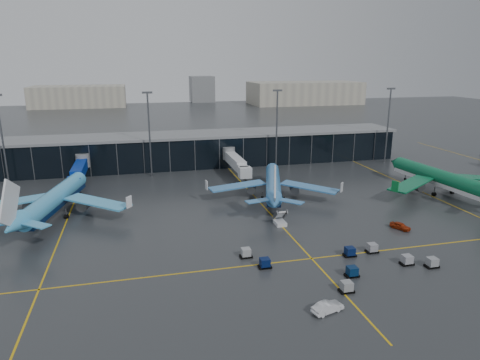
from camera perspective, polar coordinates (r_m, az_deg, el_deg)
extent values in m
plane|color=#282B2D|center=(88.42, -0.36, -6.99)|extent=(600.00, 600.00, 0.00)
cube|color=black|center=(145.62, -6.08, 3.97)|extent=(140.00, 16.00, 10.00)
cube|color=slate|center=(144.67, -6.14, 6.03)|extent=(142.00, 17.00, 0.80)
cylinder|color=#595B60|center=(136.95, -20.24, 2.45)|extent=(4.00, 4.00, 4.00)
cube|color=navy|center=(124.07, -20.82, 0.74)|extent=(3.00, 24.00, 3.00)
cylinder|color=#595B60|center=(117.68, -21.08, -1.62)|extent=(1.00, 1.00, 2.60)
cylinder|color=#595B60|center=(139.07, -1.50, 3.60)|extent=(4.00, 4.00, 4.00)
cube|color=silver|center=(126.41, -0.19, 2.02)|extent=(3.00, 24.00, 3.00)
cylinder|color=#595B60|center=(120.14, 0.66, -0.22)|extent=(1.00, 1.00, 2.60)
cylinder|color=#595B60|center=(136.06, -29.08, 4.52)|extent=(0.50, 0.50, 25.00)
cylinder|color=#595B60|center=(131.28, -11.96, 5.80)|extent=(0.50, 0.50, 25.00)
cube|color=#595B60|center=(129.83, -12.28, 11.33)|extent=(3.00, 0.40, 0.60)
cylinder|color=#595B60|center=(138.40, 4.91, 6.56)|extent=(0.50, 0.50, 25.00)
cube|color=#595B60|center=(137.03, 5.03, 11.81)|extent=(3.00, 0.40, 0.60)
cylinder|color=#595B60|center=(155.81, 19.09, 6.77)|extent=(0.50, 0.50, 25.00)
cube|color=#595B60|center=(154.59, 19.51, 11.42)|extent=(3.00, 0.40, 0.60)
cube|color=#B2AD99|center=(367.68, 8.58, 11.41)|extent=(90.00, 42.00, 18.00)
cube|color=#B2AD99|center=(362.73, -20.65, 10.40)|extent=(70.00, 38.00, 16.00)
cube|color=#B2AD99|center=(384.72, -5.11, 11.99)|extent=(20.00, 20.00, 22.00)
cube|color=gold|center=(106.25, -21.78, -4.21)|extent=(0.30, 120.00, 0.02)
cube|color=gold|center=(108.98, 2.30, -2.60)|extent=(0.30, 120.00, 0.02)
cube|color=gold|center=(128.51, 21.97, -0.92)|extent=(0.30, 120.00, 0.02)
cube|color=gold|center=(78.34, 9.52, -10.28)|extent=(220.00, 0.30, 0.02)
cube|color=black|center=(83.18, 17.17, -9.08)|extent=(2.20, 1.50, 0.36)
cube|color=gray|center=(82.87, 17.21, -8.60)|extent=(1.60, 1.50, 1.50)
cube|color=black|center=(80.57, 14.40, -9.69)|extent=(2.20, 1.50, 0.36)
cube|color=#04133D|center=(80.25, 14.44, -9.19)|extent=(1.60, 1.50, 1.50)
cube|color=black|center=(81.15, 24.19, -10.43)|extent=(2.20, 1.50, 0.36)
cube|color=gray|center=(80.83, 24.25, -9.94)|extent=(1.60, 1.50, 1.50)
cube|color=black|center=(80.49, 21.33, -10.33)|extent=(2.20, 1.50, 0.36)
cube|color=gray|center=(80.17, 21.38, -9.83)|extent=(1.60, 1.50, 1.50)
cube|color=black|center=(74.20, 3.32, -11.47)|extent=(2.20, 1.50, 0.36)
cube|color=#05133F|center=(73.85, 3.33, -10.94)|extent=(1.60, 1.50, 1.50)
cube|color=black|center=(69.04, 13.99, -14.14)|extent=(2.20, 1.50, 0.36)
cube|color=gray|center=(68.67, 14.04, -13.57)|extent=(1.60, 1.50, 1.50)
cube|color=black|center=(77.71, 0.80, -10.14)|extent=(2.20, 1.50, 0.36)
cube|color=gray|center=(77.38, 0.80, -9.62)|extent=(1.60, 1.50, 1.50)
cube|color=black|center=(73.65, 14.68, -12.21)|extent=(2.20, 1.50, 0.36)
cube|color=#051C3F|center=(73.30, 14.72, -11.67)|extent=(1.60, 1.50, 1.50)
cube|color=silver|center=(92.67, 5.34, -5.71)|extent=(2.21, 3.20, 0.80)
cube|color=silver|center=(92.00, 5.37, -4.61)|extent=(1.60, 2.84, 2.29)
imported|color=#96280B|center=(95.77, 20.58, -5.75)|extent=(3.49, 4.62, 1.46)
imported|color=silver|center=(63.30, 11.60, -16.27)|extent=(5.03, 2.92, 1.57)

